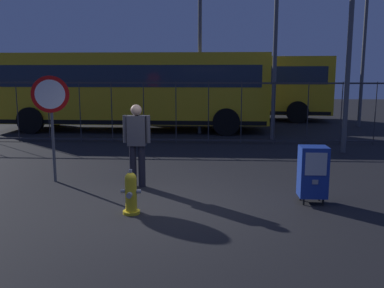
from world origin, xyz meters
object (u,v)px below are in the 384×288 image
Objects in this scene: pedestrian at (137,141)px; bus_far at (219,84)px; stop_sign at (51,106)px; street_light_far_right at (276,20)px; street_light_near_right at (365,26)px; street_light_near_left at (200,25)px; bus_near at (133,87)px; fire_hydrant at (131,193)px; newspaper_box_primary at (313,172)px.

bus_far is at bearing 82.29° from pedestrian.
street_light_far_right reaches higher than stop_sign.
pedestrian is 0.23× the size of street_light_near_right.
stop_sign is 8.45m from street_light_far_right.
bus_far is at bearing 81.52° from street_light_near_left.
bus_near reaches higher than pedestrian.
street_light_far_right is (2.57, -1.29, 0.02)m from street_light_near_left.
newspaper_box_primary is at bearing 13.82° from fire_hydrant.
newspaper_box_primary is 0.15× the size of street_light_far_right.
bus_near is 1.47× the size of street_light_near_right.
pedestrian is 0.16× the size of bus_near.
fire_hydrant is 0.33× the size of stop_sign.
street_light_far_right reaches higher than bus_far.
bus_near is 1.53× the size of street_light_near_left.
bus_near is at bearing -124.35° from bus_far.
fire_hydrant is 0.11× the size of street_light_far_right.
newspaper_box_primary is 0.10× the size of bus_far.
newspaper_box_primary reaches higher than fire_hydrant.
bus_near is at bearing -170.79° from street_light_near_right.
bus_far reaches higher than pedestrian.
street_light_near_left is (0.77, 9.32, 3.64)m from fire_hydrant.
bus_far is at bearing 74.01° from stop_sign.
bus_near and bus_far have the same top height.
bus_near is 3.60m from street_light_near_left.
stop_sign reaches higher than newspaper_box_primary.
bus_near is 1.52× the size of street_light_far_right.
bus_far is at bearing 96.61° from newspaper_box_primary.
pedestrian is at bearing -78.02° from bus_near.
street_light_near_left reaches higher than fire_hydrant.
street_light_far_right reaches higher than newspaper_box_primary.
bus_far is (3.55, 12.38, 0.11)m from stop_sign.
bus_far reaches higher than fire_hydrant.
newspaper_box_primary is 0.15× the size of street_light_near_left.
newspaper_box_primary is at bearing -15.34° from pedestrian.
bus_near is (-1.70, 8.44, 0.76)m from pedestrian.
pedestrian is 8.64m from bus_near.
street_light_far_right is (5.37, 6.07, 2.41)m from stop_sign.
street_light_far_right is at bearing 67.41° from fire_hydrant.
pedestrian is at bearing -9.22° from stop_sign.
stop_sign is 1.97m from pedestrian.
street_light_near_right reaches higher than pedestrian.
street_light_far_right is at bearing 60.94° from pedestrian.
fire_hydrant is 3.19m from newspaper_box_primary.
street_light_near_right is 5.45m from street_light_far_right.
street_light_far_right is at bearing 48.50° from stop_sign.
bus_near is at bearing 101.42° from pedestrian.
street_light_far_right is (1.82, -6.31, 2.30)m from bus_far.
pedestrian is 12.95m from street_light_near_right.
stop_sign is at bearing 166.82° from newspaper_box_primary.
street_light_far_right reaches higher than street_light_near_left.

